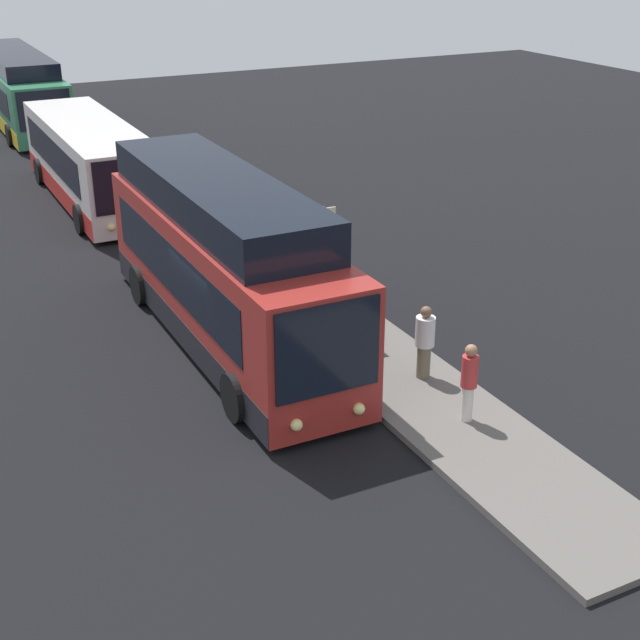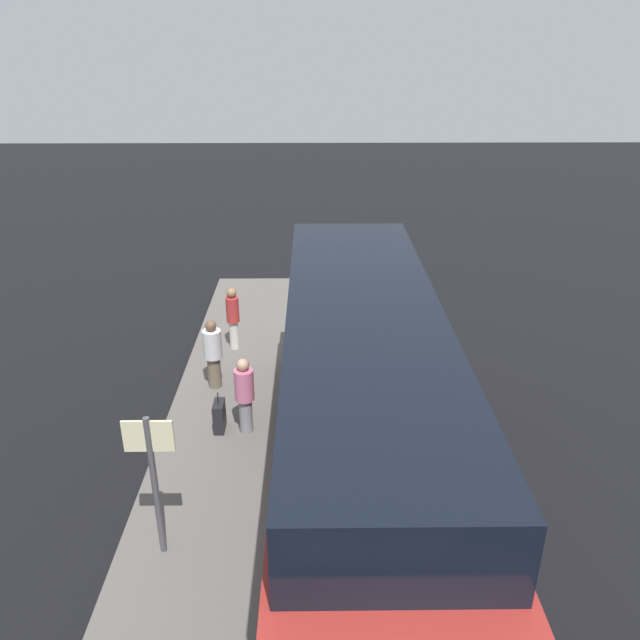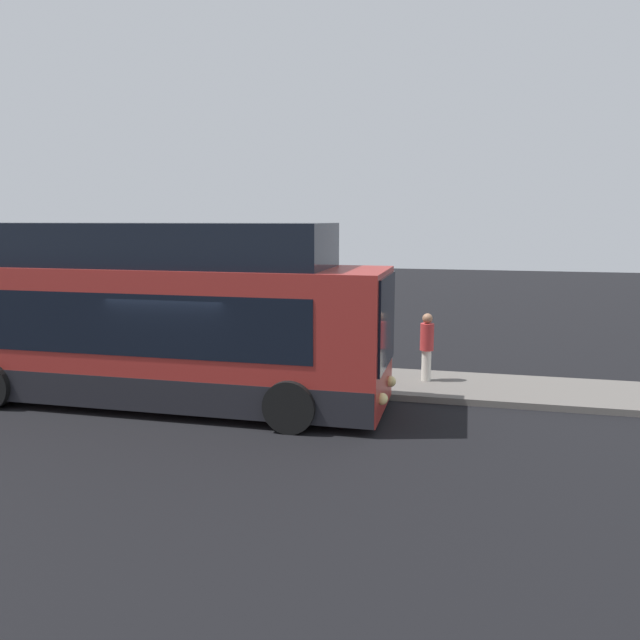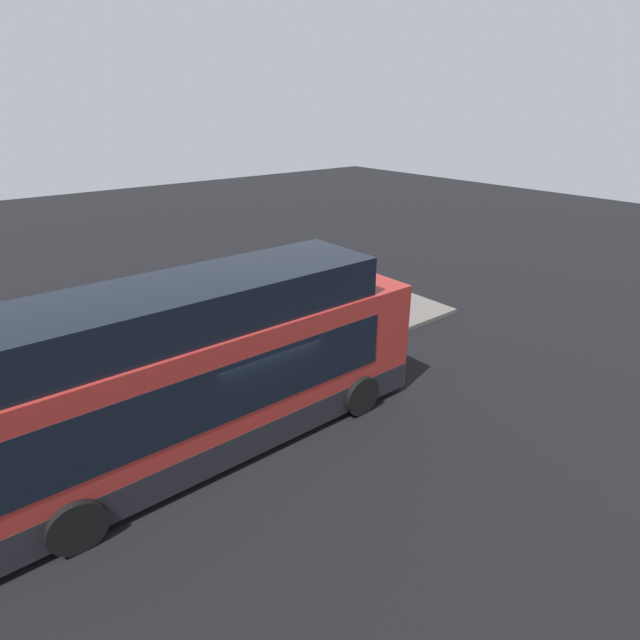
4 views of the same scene
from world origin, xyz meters
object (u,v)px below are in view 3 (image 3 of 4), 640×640
object	(u,v)px
bus_lead	(147,323)
passenger_boarding	(350,340)
sign_post	(169,305)
passenger_with_bags	(272,343)
suitcase	(281,361)
passenger_waiting	(427,344)

from	to	relation	value
bus_lead	passenger_boarding	xyz separation A→B (m)	(4.00, 3.03, -0.76)
sign_post	bus_lead	bearing A→B (deg)	-71.14
passenger_boarding	passenger_with_bags	size ratio (longest dim) A/B	1.01
bus_lead	suitcase	bearing A→B (deg)	50.00
bus_lead	passenger_waiting	distance (m)	6.62
suitcase	sign_post	size ratio (longest dim) A/B	0.35
passenger_boarding	bus_lead	bearing A→B (deg)	166.81
passenger_with_bags	suitcase	xyz separation A→B (m)	(0.05, 0.55, -0.57)
suitcase	sign_post	xyz separation A→B (m)	(-3.32, 0.45, 1.27)
bus_lead	passenger_waiting	bearing A→B (deg)	25.18
passenger_boarding	passenger_with_bags	distance (m)	2.01
passenger_boarding	suitcase	bearing A→B (deg)	140.86
passenger_boarding	passenger_with_bags	xyz separation A→B (m)	(-1.80, -0.90, 0.00)
sign_post	passenger_boarding	bearing A→B (deg)	-1.20
passenger_waiting	bus_lead	bearing A→B (deg)	-125.77
bus_lead	sign_post	bearing A→B (deg)	108.86
bus_lead	passenger_waiting	world-z (taller)	bus_lead
passenger_boarding	passenger_waiting	distance (m)	1.96
bus_lead	passenger_with_bags	xyz separation A→B (m)	(2.20, 2.13, -0.75)
suitcase	passenger_boarding	bearing A→B (deg)	11.18
passenger_with_bags	sign_post	size ratio (longest dim) A/B	0.67
passenger_waiting	suitcase	bearing A→B (deg)	-149.16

